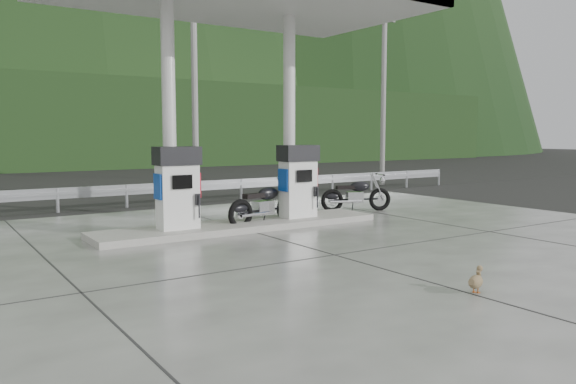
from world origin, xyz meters
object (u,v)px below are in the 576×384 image
motorcycle_left (265,205)px  duck (476,282)px  motorcycle_right (356,195)px  gas_pump_right (298,181)px  gas_pump_left (178,188)px

motorcycle_left → duck: (-0.65, -6.74, -0.35)m
motorcycle_right → gas_pump_right: bearing=-141.3°
motorcycle_left → gas_pump_right: bearing=-23.4°
gas_pump_right → motorcycle_right: size_ratio=0.91×
duck → motorcycle_right: bearing=39.4°
gas_pump_left → motorcycle_left: 2.41m
motorcycle_left → duck: size_ratio=4.93×
motorcycle_right → duck: bearing=-98.8°
gas_pump_right → motorcycle_left: (-0.86, 0.18, -0.55)m
gas_pump_left → duck: (1.69, -6.56, -0.90)m
gas_pump_right → duck: (-1.51, -6.56, -0.90)m
gas_pump_right → motorcycle_left: size_ratio=0.85×
motorcycle_left → motorcycle_right: (3.51, 0.69, -0.03)m
motorcycle_right → motorcycle_left: bearing=-148.4°
gas_pump_right → motorcycle_left: gas_pump_right is taller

